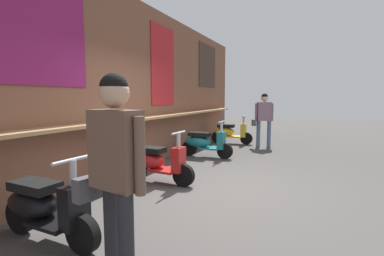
# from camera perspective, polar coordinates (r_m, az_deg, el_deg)

# --- Properties ---
(ground_plane) EXTENTS (38.38, 38.38, 0.00)m
(ground_plane) POSITION_cam_1_polar(r_m,az_deg,el_deg) (4.96, 4.01, -12.17)
(ground_plane) COLOR #474442
(market_stall_facade) EXTENTS (13.71, 0.61, 3.59)m
(market_stall_facade) POSITION_cam_1_polar(r_m,az_deg,el_deg) (5.71, -15.49, 8.32)
(market_stall_facade) COLOR brown
(market_stall_facade) RESTS_ON ground_plane
(scooter_black) EXTENTS (0.47, 1.40, 0.97)m
(scooter_black) POSITION_cam_1_polar(r_m,az_deg,el_deg) (3.56, -27.83, -13.81)
(scooter_black) COLOR black
(scooter_black) RESTS_ON ground_plane
(scooter_red) EXTENTS (0.47, 1.40, 0.97)m
(scooter_red) POSITION_cam_1_polar(r_m,az_deg,el_deg) (5.27, -7.33, -6.73)
(scooter_red) COLOR red
(scooter_red) RESTS_ON ground_plane
(scooter_teal) EXTENTS (0.46, 1.40, 0.97)m
(scooter_teal) POSITION_cam_1_polar(r_m,az_deg,el_deg) (7.42, 2.39, -2.92)
(scooter_teal) COLOR #197075
(scooter_teal) RESTS_ON ground_plane
(scooter_yellow) EXTENTS (0.47, 1.40, 0.97)m
(scooter_yellow) POSITION_cam_1_polar(r_m,az_deg,el_deg) (9.65, 7.54, -0.85)
(scooter_yellow) COLOR gold
(scooter_yellow) RESTS_ON ground_plane
(shopper_with_handbag) EXTENTS (0.33, 0.69, 1.75)m
(shopper_with_handbag) POSITION_cam_1_polar(r_m,az_deg,el_deg) (2.28, -15.35, -6.39)
(shopper_with_handbag) COLOR #232328
(shopper_with_handbag) RESTS_ON ground_plane
(shopper_browsing) EXTENTS (0.45, 0.65, 1.69)m
(shopper_browsing) POSITION_cam_1_polar(r_m,az_deg,el_deg) (9.14, 14.27, 2.66)
(shopper_browsing) COLOR slate
(shopper_browsing) RESTS_ON ground_plane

